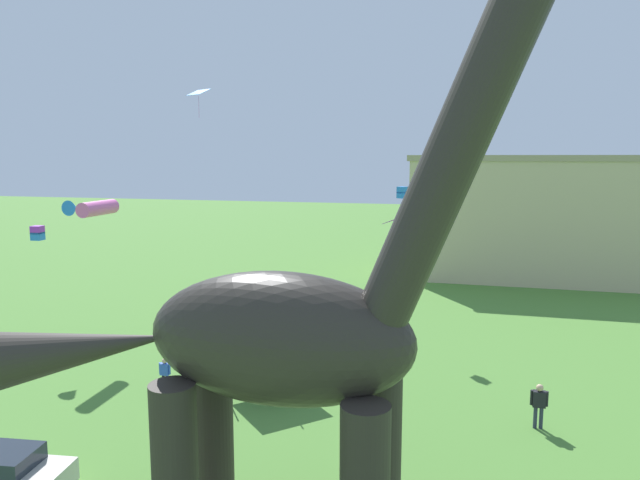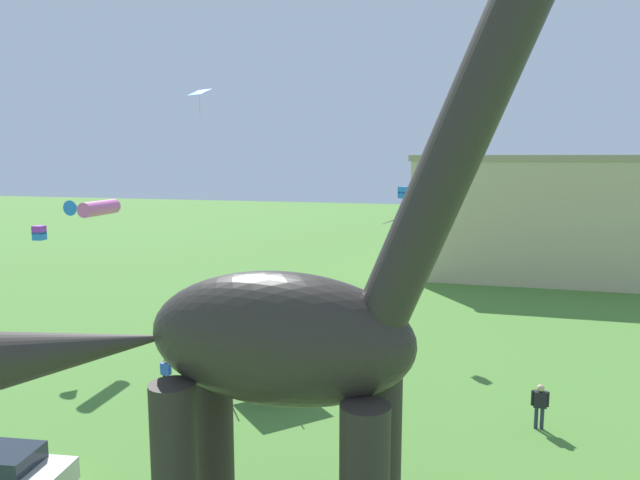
% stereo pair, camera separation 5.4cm
% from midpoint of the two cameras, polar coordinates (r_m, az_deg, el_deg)
% --- Properties ---
extents(dinosaur_sculpture, '(15.81, 3.35, 16.53)m').
position_cam_midpoint_polar(dinosaur_sculpture, '(14.72, -4.41, -9.51)').
color(dinosaur_sculpture, '#2D2823').
rests_on(dinosaur_sculpture, ground_plane).
extents(person_far_spectator, '(0.67, 0.29, 1.78)m').
position_cam_midpoint_polar(person_far_spectator, '(24.79, 20.53, -14.57)').
color(person_far_spectator, '#2D3347').
rests_on(person_far_spectator, ground_plane).
extents(person_watching_child, '(0.56, 0.25, 1.51)m').
position_cam_midpoint_polar(person_watching_child, '(27.67, -14.96, -12.26)').
color(person_watching_child, black).
rests_on(person_watching_child, ground_plane).
extents(festival_canopy_tent, '(3.15, 3.15, 3.00)m').
position_cam_midpoint_polar(festival_canopy_tent, '(26.23, -5.17, -9.38)').
color(festival_canopy_tent, '#B2B2B7').
rests_on(festival_canopy_tent, ground_plane).
extents(kite_apex, '(1.55, 1.96, 2.27)m').
position_cam_midpoint_polar(kite_apex, '(19.72, 8.52, 2.41)').
color(kite_apex, purple).
extents(kite_trailing, '(2.47, 2.90, 0.84)m').
position_cam_midpoint_polar(kite_trailing, '(34.17, -21.35, 2.92)').
color(kite_trailing, pink).
extents(kite_drifting, '(0.67, 0.67, 0.87)m').
position_cam_midpoint_polar(kite_drifting, '(39.12, -25.89, 0.62)').
color(kite_drifting, purple).
extents(kite_mid_center, '(0.65, 0.65, 0.68)m').
position_cam_midpoint_polar(kite_mid_center, '(34.56, 7.98, 4.62)').
color(kite_mid_center, '#287AE5').
extents(kite_high_left, '(1.13, 1.00, 1.23)m').
position_cam_midpoint_polar(kite_high_left, '(26.59, -11.84, 13.91)').
color(kite_high_left, '#287AE5').
extents(background_building_block, '(23.56, 8.91, 10.55)m').
position_cam_midpoint_polar(background_building_block, '(53.52, 21.51, 2.06)').
color(background_building_block, '#CCB78E').
rests_on(background_building_block, ground_plane).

